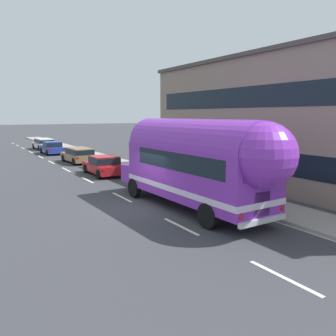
# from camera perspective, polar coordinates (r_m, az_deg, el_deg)

# --- Properties ---
(ground_plane) EXTENTS (300.00, 300.00, 0.00)m
(ground_plane) POSITION_cam_1_polar(r_m,az_deg,el_deg) (16.39, -4.25, -6.48)
(ground_plane) COLOR #38383D
(lane_markings) EXTENTS (3.78, 80.00, 0.01)m
(lane_markings) POSITION_cam_1_polar(r_m,az_deg,el_deg) (29.09, -11.40, 0.09)
(lane_markings) COLOR silver
(lane_markings) RESTS_ON ground
(sidewalk_slab) EXTENTS (2.50, 90.00, 0.15)m
(sidewalk_slab) POSITION_cam_1_polar(r_m,az_deg,el_deg) (27.28, -4.65, -0.18)
(sidewalk_slab) COLOR gray
(sidewalk_slab) RESTS_ON ground
(roadside_building) EXTENTS (12.39, 21.72, 7.84)m
(roadside_building) POSITION_cam_1_polar(r_m,az_deg,el_deg) (24.78, 24.25, 7.12)
(roadside_building) COLOR gray
(roadside_building) RESTS_ON ground
(painted_bus) EXTENTS (2.79, 10.60, 4.12)m
(painted_bus) POSITION_cam_1_polar(r_m,az_deg,el_deg) (15.28, 5.15, 1.22)
(painted_bus) COLOR purple
(painted_bus) RESTS_ON ground
(car_lead) EXTENTS (2.04, 4.32, 1.37)m
(car_lead) POSITION_cam_1_polar(r_m,az_deg,el_deg) (25.41, -10.49, 0.53)
(car_lead) COLOR #A5191E
(car_lead) RESTS_ON ground
(car_second) EXTENTS (2.07, 4.54, 1.37)m
(car_second) POSITION_cam_1_polar(r_m,az_deg,el_deg) (32.20, -14.50, 2.22)
(car_second) COLOR olive
(car_second) RESTS_ON ground
(car_third) EXTENTS (1.99, 4.30, 1.37)m
(car_third) POSITION_cam_1_polar(r_m,az_deg,el_deg) (40.40, -18.51, 3.24)
(car_third) COLOR navy
(car_third) RESTS_ON ground
(car_fourth) EXTENTS (2.04, 4.57, 1.37)m
(car_fourth) POSITION_cam_1_polar(r_m,az_deg,el_deg) (46.15, -19.78, 3.89)
(car_fourth) COLOR white
(car_fourth) RESTS_ON ground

